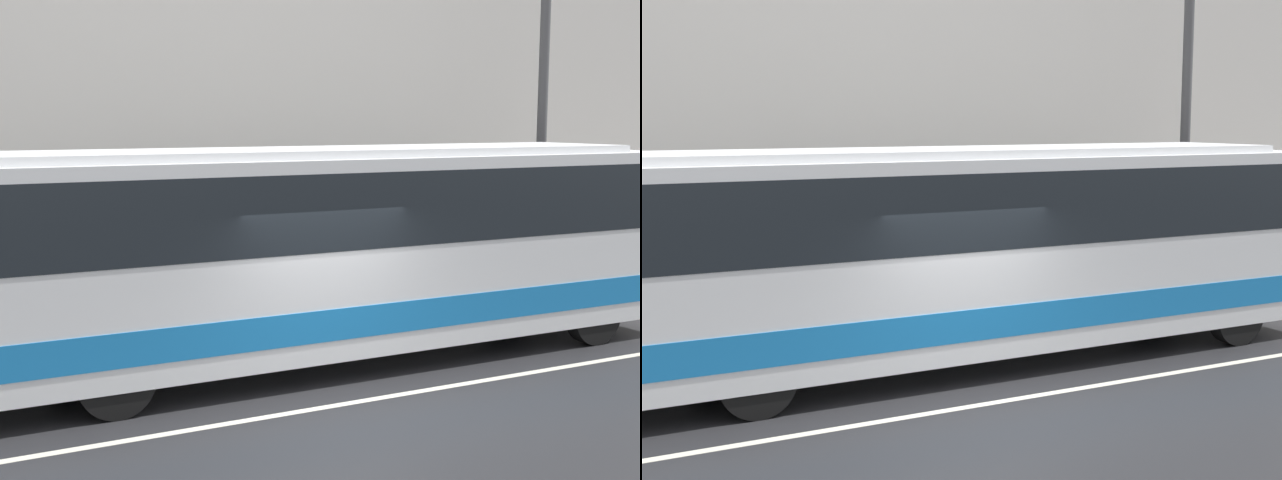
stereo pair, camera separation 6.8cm
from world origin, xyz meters
The scene contains 6 objects.
ground_plane centered at (0.00, 0.00, 0.00)m, with size 60.00×60.00×0.00m, color #262628.
sidewalk centered at (0.00, 5.47, 0.07)m, with size 60.00×2.93×0.15m.
building_facade centered at (0.00, 7.08, 4.48)m, with size 60.00×0.35×9.30m.
lane_stripe centered at (0.00, 0.00, 0.00)m, with size 54.00×0.14×0.01m.
transit_bus centered at (0.73, 1.99, 1.86)m, with size 12.05×2.60×3.30m.
utility_pole_near centered at (7.16, 4.57, 4.40)m, with size 0.21×0.21×8.51m.
Camera 2 is at (-5.55, -9.95, 3.76)m, focal length 50.00 mm.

